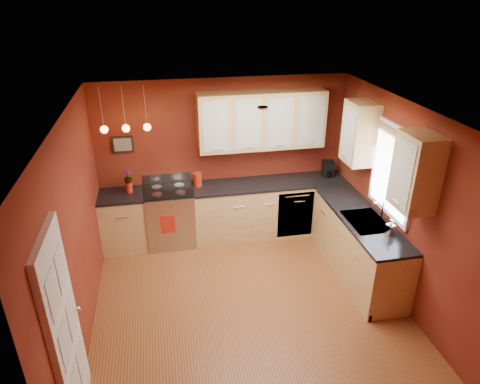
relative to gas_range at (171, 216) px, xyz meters
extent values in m
plane|color=#98532C|center=(0.92, -1.80, -0.48)|extent=(4.20, 4.20, 0.00)
cube|color=white|center=(0.92, -1.80, 2.12)|extent=(4.00, 4.20, 0.02)
cube|color=maroon|center=(0.92, 0.30, 0.82)|extent=(4.00, 0.02, 2.60)
cube|color=maroon|center=(0.92, -3.90, 0.82)|extent=(4.00, 0.02, 2.60)
cube|color=maroon|center=(-1.08, -1.80, 0.82)|extent=(0.02, 4.20, 2.60)
cube|color=maroon|center=(2.92, -1.80, 0.82)|extent=(0.02, 4.20, 2.60)
cube|color=#D7B373|center=(-0.73, 0.00, -0.03)|extent=(0.70, 0.60, 0.90)
cube|color=#D7B373|center=(1.65, 0.00, -0.03)|extent=(2.54, 0.60, 0.90)
cube|color=#D7B373|center=(2.62, -1.35, -0.03)|extent=(0.60, 2.10, 0.90)
cube|color=black|center=(-0.73, 0.00, 0.44)|extent=(0.70, 0.62, 0.04)
cube|color=black|center=(1.65, 0.00, 0.44)|extent=(2.54, 0.62, 0.04)
cube|color=black|center=(2.62, -1.35, 0.44)|extent=(0.62, 2.10, 0.04)
cube|color=#B3B3B8|center=(0.00, 0.00, -0.02)|extent=(0.76, 0.64, 0.92)
cube|color=black|center=(0.00, -0.30, 0.00)|extent=(0.55, 0.02, 0.32)
cylinder|color=#B3B3B8|center=(0.00, -0.31, 0.24)|extent=(0.60, 0.02, 0.02)
cube|color=black|center=(0.00, 0.00, 0.45)|extent=(0.76, 0.60, 0.03)
cylinder|color=gray|center=(-0.18, -0.14, 0.47)|extent=(0.16, 0.16, 0.01)
cylinder|color=gray|center=(0.18, -0.14, 0.47)|extent=(0.16, 0.16, 0.01)
cylinder|color=gray|center=(-0.18, 0.14, 0.47)|extent=(0.16, 0.16, 0.01)
cylinder|color=gray|center=(0.18, 0.14, 0.47)|extent=(0.16, 0.16, 0.01)
cube|color=#B3B3B8|center=(0.00, 0.30, 0.55)|extent=(0.76, 0.04, 0.16)
cube|color=#B3B3B8|center=(2.02, -0.29, -0.03)|extent=(0.60, 0.02, 0.80)
cube|color=gray|center=(2.62, -1.50, 0.43)|extent=(0.50, 0.70, 0.05)
cube|color=black|center=(2.62, -1.33, 0.42)|extent=(0.42, 0.30, 0.02)
cube|color=black|center=(2.62, -1.67, 0.42)|extent=(0.42, 0.30, 0.02)
cylinder|color=silver|center=(2.84, -1.50, 0.60)|extent=(0.02, 0.02, 0.28)
cylinder|color=silver|center=(2.77, -1.50, 0.73)|extent=(0.16, 0.02, 0.02)
cube|color=white|center=(2.90, -1.50, 1.17)|extent=(0.04, 1.02, 1.22)
cube|color=white|center=(2.89, -1.50, 1.17)|extent=(0.01, 0.90, 1.10)
cube|color=#A47D52|center=(2.87, -1.50, 1.54)|extent=(0.02, 0.96, 0.36)
cube|color=white|center=(-1.05, -3.00, 0.54)|extent=(0.06, 0.82, 2.05)
cube|color=silver|center=(-1.02, -3.18, 1.12)|extent=(0.00, 0.28, 0.40)
cube|color=silver|center=(-1.02, -2.82, 1.12)|extent=(0.00, 0.28, 0.40)
cube|color=silver|center=(-1.02, -3.18, 0.57)|extent=(0.00, 0.28, 0.40)
cube|color=silver|center=(-1.02, -2.82, 0.57)|extent=(0.00, 0.28, 0.40)
cube|color=silver|center=(-1.02, -2.82, 0.02)|extent=(0.00, 0.28, 0.40)
sphere|color=silver|center=(-0.99, -2.67, 0.52)|extent=(0.06, 0.06, 0.06)
cube|color=#D7B373|center=(1.52, 0.12, 1.47)|extent=(2.00, 0.35, 0.90)
cube|color=#D7B373|center=(2.75, -1.48, 1.47)|extent=(0.35, 1.95, 0.90)
cube|color=black|center=(-0.63, 0.28, 1.17)|extent=(0.32, 0.03, 0.26)
cylinder|color=gray|center=(-0.83, -0.05, 1.82)|extent=(0.01, 0.01, 0.60)
sphere|color=#FFA53F|center=(-0.83, -0.05, 1.52)|extent=(0.11, 0.11, 0.11)
cylinder|color=gray|center=(-0.53, -0.05, 1.82)|extent=(0.01, 0.01, 0.60)
sphere|color=#FFA53F|center=(-0.53, -0.05, 1.52)|extent=(0.11, 0.11, 0.11)
cylinder|color=gray|center=(-0.23, -0.05, 1.82)|extent=(0.01, 0.01, 0.60)
sphere|color=#FFA53F|center=(-0.23, -0.05, 1.52)|extent=(0.11, 0.11, 0.11)
cylinder|color=#B02213|center=(0.47, 0.08, 0.56)|extent=(0.14, 0.14, 0.21)
cylinder|color=#B02213|center=(0.47, 0.08, 0.67)|extent=(0.15, 0.15, 0.02)
cylinder|color=#B02213|center=(-0.60, 0.05, 0.54)|extent=(0.11, 0.11, 0.17)
imported|color=#B02213|center=(-0.60, 0.05, 0.72)|extent=(0.13, 0.13, 0.22)
cube|color=black|center=(2.67, 0.06, 0.59)|extent=(0.21, 0.18, 0.27)
cylinder|color=black|center=(2.67, 0.00, 0.52)|extent=(0.12, 0.12, 0.12)
imported|color=silver|center=(2.75, -1.88, 0.57)|extent=(0.12, 0.12, 0.22)
cube|color=#B02213|center=(-0.05, -0.33, 0.04)|extent=(0.23, 0.02, 0.31)
camera|label=1|loc=(-0.06, -6.17, 3.37)|focal=32.00mm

